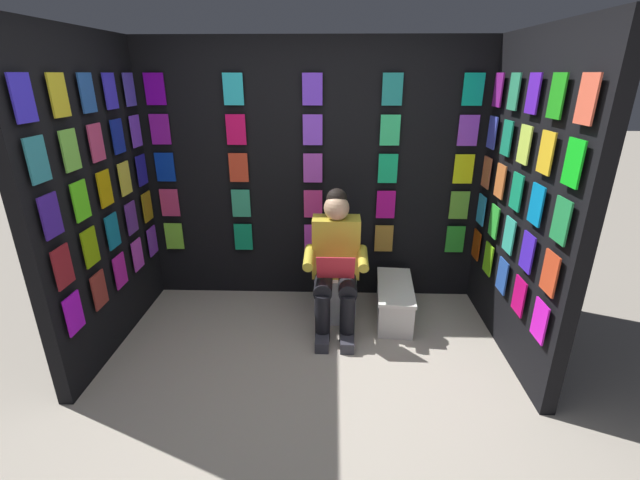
# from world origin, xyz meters

# --- Properties ---
(ground_plane) EXTENTS (30.00, 30.00, 0.00)m
(ground_plane) POSITION_xyz_m (0.00, 0.00, 0.00)
(ground_plane) COLOR #B2A899
(display_wall_back) EXTENTS (3.17, 0.14, 2.36)m
(display_wall_back) POSITION_xyz_m (0.00, -1.68, 1.18)
(display_wall_back) COLOR black
(display_wall_back) RESTS_ON ground
(display_wall_left) EXTENTS (0.14, 1.63, 2.36)m
(display_wall_left) POSITION_xyz_m (-1.58, -0.82, 1.18)
(display_wall_left) COLOR black
(display_wall_left) RESTS_ON ground
(display_wall_right) EXTENTS (0.14, 1.63, 2.36)m
(display_wall_right) POSITION_xyz_m (1.58, -0.82, 1.18)
(display_wall_right) COLOR black
(display_wall_right) RESTS_ON ground
(toilet) EXTENTS (0.41, 0.56, 0.77)m
(toilet) POSITION_xyz_m (-0.21, -1.28, 0.33)
(toilet) COLOR white
(toilet) RESTS_ON ground
(person_reading) EXTENTS (0.53, 0.68, 1.19)m
(person_reading) POSITION_xyz_m (-0.21, -1.05, 0.60)
(person_reading) COLOR gold
(person_reading) RESTS_ON ground
(comic_longbox_near) EXTENTS (0.36, 0.75, 0.33)m
(comic_longbox_near) POSITION_xyz_m (-0.74, -1.17, 0.17)
(comic_longbox_near) COLOR white
(comic_longbox_near) RESTS_ON ground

